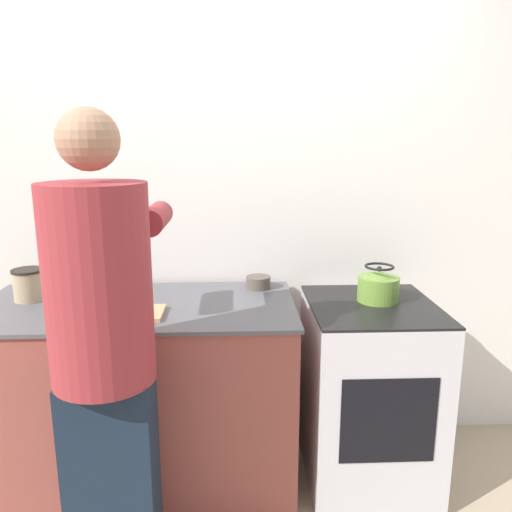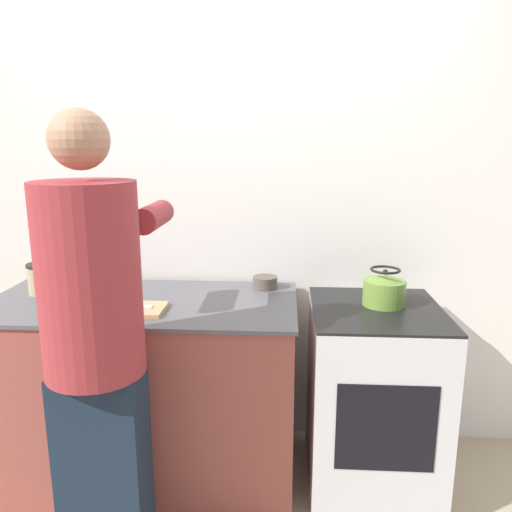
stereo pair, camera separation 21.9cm
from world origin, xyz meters
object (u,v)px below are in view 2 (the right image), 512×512
object	(u,v)px
oven	(372,398)
canister_jar	(43,278)
person	(96,339)
kettle	(384,290)
cutting_board	(120,309)
knife	(130,307)
bowl_prep	(98,286)

from	to	relation	value
oven	canister_jar	xyz separation A→B (m)	(-1.63, 0.11, 0.54)
person	kettle	size ratio (longest dim) A/B	8.98
cutting_board	canister_jar	distance (m)	0.53
oven	person	xyz separation A→B (m)	(-1.11, -0.55, 0.50)
cutting_board	person	bearing A→B (deg)	-83.21
knife	kettle	xyz separation A→B (m)	(1.15, 0.18, 0.05)
knife	bowl_prep	bearing A→B (deg)	132.52
kettle	canister_jar	size ratio (longest dim) A/B	1.29
cutting_board	bowl_prep	world-z (taller)	bowl_prep
cutting_board	canister_jar	xyz separation A→B (m)	(-0.47, 0.24, 0.07)
person	kettle	distance (m)	1.29
oven	cutting_board	size ratio (longest dim) A/B	2.29
oven	knife	world-z (taller)	knife
knife	cutting_board	bearing A→B (deg)	178.57
kettle	bowl_prep	xyz separation A→B (m)	(-1.40, 0.09, -0.03)
bowl_prep	canister_jar	xyz separation A→B (m)	(-0.27, -0.03, 0.04)
person	canister_jar	xyz separation A→B (m)	(-0.52, 0.66, 0.04)
person	cutting_board	size ratio (longest dim) A/B	4.45
knife	canister_jar	xyz separation A→B (m)	(-0.51, 0.24, 0.06)
person	knife	bearing A→B (deg)	90.55
cutting_board	bowl_prep	bearing A→B (deg)	126.94
person	canister_jar	distance (m)	0.84
bowl_prep	person	bearing A→B (deg)	-70.02
cutting_board	kettle	world-z (taller)	kettle
kettle	person	bearing A→B (deg)	-152.36
cutting_board	knife	distance (m)	0.05
knife	canister_jar	world-z (taller)	canister_jar
cutting_board	bowl_prep	xyz separation A→B (m)	(-0.20, 0.27, 0.02)
kettle	bowl_prep	bearing A→B (deg)	176.33
canister_jar	bowl_prep	bearing A→B (deg)	5.55
oven	canister_jar	bearing A→B (deg)	176.03
cutting_board	oven	bearing A→B (deg)	6.26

